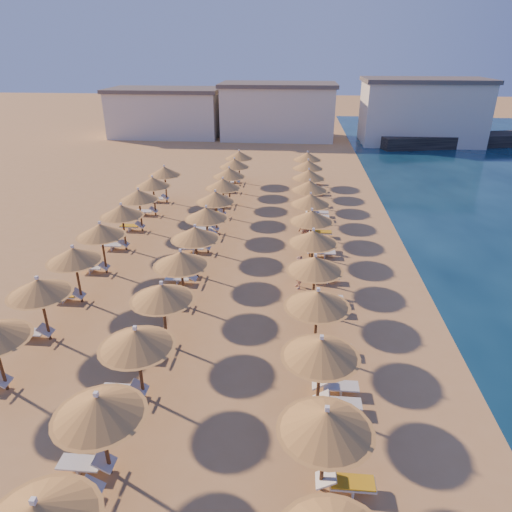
# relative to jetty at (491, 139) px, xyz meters

# --- Properties ---
(ground) EXTENTS (220.00, 220.00, 0.00)m
(ground) POSITION_rel_jetty_xyz_m (-28.05, -43.95, -0.75)
(ground) COLOR tan
(ground) RESTS_ON ground
(jetty) EXTENTS (30.12, 10.71, 1.50)m
(jetty) POSITION_rel_jetty_xyz_m (0.00, 0.00, 0.00)
(jetty) COLOR black
(jetty) RESTS_ON ground
(hotel_blocks) EXTENTS (50.17, 10.88, 8.10)m
(hotel_blocks) POSITION_rel_jetty_xyz_m (-25.68, 2.12, 2.95)
(hotel_blocks) COLOR beige
(hotel_blocks) RESTS_ON ground
(parasol_row_east) EXTENTS (2.70, 38.39, 3.10)m
(parasol_row_east) POSITION_rel_jetty_xyz_m (-24.17, -38.52, 1.81)
(parasol_row_east) COLOR brown
(parasol_row_east) RESTS_ON ground
(parasol_row_west) EXTENTS (2.70, 38.39, 3.10)m
(parasol_row_west) POSITION_rel_jetty_xyz_m (-30.46, -38.52, 1.81)
(parasol_row_west) COLOR brown
(parasol_row_west) RESTS_ON ground
(parasol_row_inland) EXTENTS (2.70, 25.41, 3.10)m
(parasol_row_inland) POSITION_rel_jetty_xyz_m (-35.70, -38.52, 1.81)
(parasol_row_inland) COLOR brown
(parasol_row_inland) RESTS_ON ground
(loungers) EXTENTS (14.64, 36.28, 0.66)m
(loungers) POSITION_rel_jetty_xyz_m (-28.98, -38.73, -0.41)
(loungers) COLOR silver
(loungers) RESTS_ON ground
(beachgoer_a) EXTENTS (0.64, 0.78, 1.83)m
(beachgoer_a) POSITION_rel_jetty_xyz_m (-24.87, -40.95, 0.16)
(beachgoer_a) COLOR tan
(beachgoer_a) RESTS_ON ground
(beachgoer_c) EXTENTS (1.01, 1.12, 1.83)m
(beachgoer_c) POSITION_rel_jetty_xyz_m (-24.53, -35.47, 0.16)
(beachgoer_c) COLOR tan
(beachgoer_c) RESTS_ON ground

